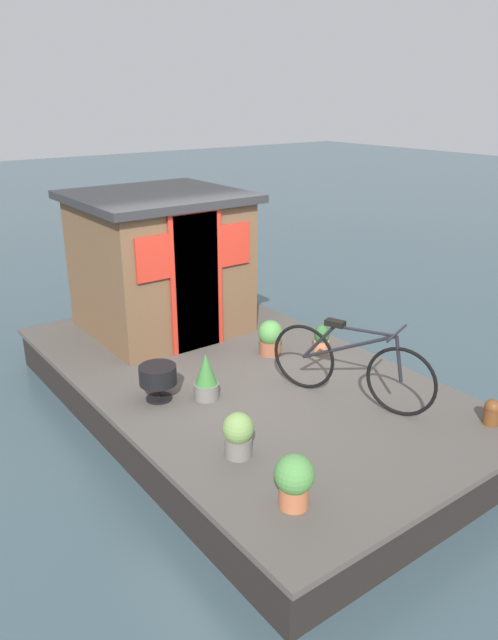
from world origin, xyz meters
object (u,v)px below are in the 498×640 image
bicycle (350,365)px  potted_plant_geranium (238,434)px  houseboat_cabin (160,262)px  charcoal_grill (158,376)px  potted_plant_lavender (294,479)px  potted_plant_sage (322,339)px  potted_plant_fern (270,337)px  potted_plant_mint (206,377)px  mooring_bollard (492,412)px

bicycle → potted_plant_geranium: bearing=95.4°
houseboat_cabin → charcoal_grill: (-1.79, 1.05, -0.66)m
houseboat_cabin → potted_plant_lavender: houseboat_cabin is taller
potted_plant_geranium → potted_plant_sage: bearing=-60.4°
potted_plant_fern → potted_plant_sage: bearing=-123.7°
houseboat_cabin → potted_plant_mint: bearing=162.9°
charcoal_grill → mooring_bollard: (-2.36, -2.34, -0.13)m
houseboat_cabin → charcoal_grill: houseboat_cabin is taller
charcoal_grill → potted_plant_fern: bearing=-82.5°
potted_plant_fern → charcoal_grill: (-0.22, 1.66, 0.05)m
potted_plant_lavender → potted_plant_sage: (2.03, -2.19, -0.06)m
bicycle → potted_plant_mint: bicycle is taller
bicycle → potted_plant_geranium: (-0.14, 1.52, -0.19)m
potted_plant_lavender → mooring_bollard: bearing=-95.0°
potted_plant_lavender → potted_plant_geranium: 0.82m
potted_plant_sage → charcoal_grill: (0.13, 2.19, 0.09)m
houseboat_cabin → potted_plant_fern: size_ratio=4.81×
potted_plant_mint → houseboat_cabin: bearing=-17.1°
potted_plant_sage → potted_plant_fern: 0.63m
charcoal_grill → mooring_bollard: bearing=-135.4°
potted_plant_sage → bicycle: bearing=150.1°
houseboat_cabin → potted_plant_geranium: bearing=162.4°
bicycle → charcoal_grill: size_ratio=4.37×
bicycle → potted_plant_mint: (0.92, 1.16, -0.16)m
potted_plant_mint → charcoal_grill: potted_plant_mint is taller
bicycle → potted_plant_fern: bearing=-3.5°
potted_plant_sage → charcoal_grill: charcoal_grill is taller
potted_plant_lavender → potted_plant_mint: (1.88, -0.42, -0.00)m
mooring_bollard → charcoal_grill: bearing=44.6°
bicycle → mooring_bollard: size_ratio=6.57×
potted_plant_fern → houseboat_cabin: bearing=21.3°
potted_plant_mint → potted_plant_fern: size_ratio=1.17×
bicycle → potted_plant_fern: size_ratio=3.95×
potted_plant_lavender → potted_plant_fern: size_ratio=1.03×
potted_plant_fern → potted_plant_geranium: bearing=134.2°
potted_plant_sage → potted_plant_geranium: size_ratio=0.88×
potted_plant_fern → mooring_bollard: (-2.58, -0.67, -0.09)m
potted_plant_mint → potted_plant_lavender: bearing=167.6°
potted_plant_lavender → potted_plant_fern: (2.38, -1.66, -0.02)m
potted_plant_fern → potted_plant_mint: bearing=111.7°
mooring_bollard → houseboat_cabin: bearing=17.2°
charcoal_grill → mooring_bollard: charcoal_grill is taller
potted_plant_geranium → mooring_bollard: (-1.02, -2.28, -0.08)m
mooring_bollard → potted_plant_mint: bearing=42.6°
potted_plant_lavender → potted_plant_sage: 2.99m
bicycle → mooring_bollard: bearing=-146.9°
houseboat_cabin → bicycle: bearing=-170.0°
potted_plant_lavender → charcoal_grill: bearing=-0.1°
houseboat_cabin → potted_plant_lavender: bearing=165.1°
charcoal_grill → mooring_bollard: 3.33m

